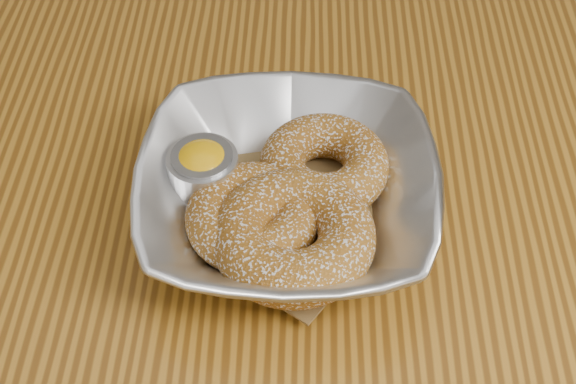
{
  "coord_description": "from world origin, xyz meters",
  "views": [
    {
      "loc": [
        -0.1,
        -0.43,
        1.22
      ],
      "look_at": [
        -0.11,
        -0.04,
        0.78
      ],
      "focal_mm": 50.0,
      "sensor_mm": 36.0,
      "label": 1
    }
  ],
  "objects_px": {
    "donut_back": "(324,165)",
    "donut_front": "(294,236)",
    "serving_bowl": "(288,194)",
    "donut_extra": "(253,217)",
    "table": "(418,256)",
    "ramekin": "(204,172)"
  },
  "relations": [
    {
      "from": "serving_bowl",
      "to": "donut_back",
      "type": "relative_size",
      "value": 2.23
    },
    {
      "from": "donut_front",
      "to": "table",
      "type": "bearing_deg",
      "value": 37.27
    },
    {
      "from": "donut_extra",
      "to": "donut_back",
      "type": "bearing_deg",
      "value": 45.93
    },
    {
      "from": "donut_back",
      "to": "donut_front",
      "type": "distance_m",
      "value": 0.08
    },
    {
      "from": "donut_front",
      "to": "ramekin",
      "type": "xyz_separation_m",
      "value": [
        -0.07,
        0.06,
        0.0
      ]
    },
    {
      "from": "table",
      "to": "donut_back",
      "type": "distance_m",
      "value": 0.15
    },
    {
      "from": "serving_bowl",
      "to": "donut_extra",
      "type": "height_order",
      "value": "serving_bowl"
    },
    {
      "from": "table",
      "to": "ramekin",
      "type": "bearing_deg",
      "value": -171.98
    },
    {
      "from": "donut_back",
      "to": "donut_extra",
      "type": "relative_size",
      "value": 1.02
    },
    {
      "from": "table",
      "to": "ramekin",
      "type": "relative_size",
      "value": 22.52
    },
    {
      "from": "table",
      "to": "ramekin",
      "type": "height_order",
      "value": "ramekin"
    },
    {
      "from": "serving_bowl",
      "to": "donut_back",
      "type": "distance_m",
      "value": 0.04
    },
    {
      "from": "serving_bowl",
      "to": "donut_back",
      "type": "xyz_separation_m",
      "value": [
        0.03,
        0.03,
        0.0
      ]
    },
    {
      "from": "serving_bowl",
      "to": "donut_front",
      "type": "distance_m",
      "value": 0.04
    },
    {
      "from": "serving_bowl",
      "to": "donut_extra",
      "type": "relative_size",
      "value": 2.27
    },
    {
      "from": "table",
      "to": "donut_front",
      "type": "height_order",
      "value": "donut_front"
    },
    {
      "from": "donut_front",
      "to": "ramekin",
      "type": "relative_size",
      "value": 2.18
    },
    {
      "from": "donut_front",
      "to": "ramekin",
      "type": "height_order",
      "value": "ramekin"
    },
    {
      "from": "donut_extra",
      "to": "ramekin",
      "type": "distance_m",
      "value": 0.06
    },
    {
      "from": "table",
      "to": "donut_extra",
      "type": "xyz_separation_m",
      "value": [
        -0.14,
        -0.06,
        0.13
      ]
    },
    {
      "from": "donut_back",
      "to": "table",
      "type": "bearing_deg",
      "value": 6.95
    },
    {
      "from": "table",
      "to": "donut_front",
      "type": "bearing_deg",
      "value": -142.73
    }
  ]
}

